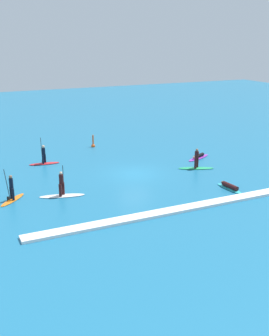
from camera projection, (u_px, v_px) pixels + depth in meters
name	position (u px, v px, depth m)	size (l,w,h in m)	color
ground_plane	(134.00, 174.00, 35.07)	(120.00, 120.00, 0.00)	#1E6B93
surfer_on_white_board	(62.00, 190.00, 30.01)	(3.32, 1.54, 2.32)	white
surfer_on_green_board	(196.00, 164.00, 36.25)	(3.07, 1.82, 1.80)	#23B266
surfer_on_red_board	(44.00, 160.00, 37.58)	(2.75, 1.00, 2.35)	red
surfer_on_orange_board	(12.00, 193.00, 29.24)	(2.22, 2.30, 2.31)	orange
surfer_on_purple_board	(198.00, 157.00, 39.47)	(3.13, 1.91, 0.41)	purple
surfer_on_teal_board	(230.00, 187.00, 31.48)	(0.77, 2.65, 0.45)	#33C6CC
marker_buoy	(93.00, 145.00, 43.45)	(0.41, 0.41, 1.36)	#E55119
wave_crest	(187.00, 208.00, 27.88)	(21.85, 0.90, 0.18)	white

